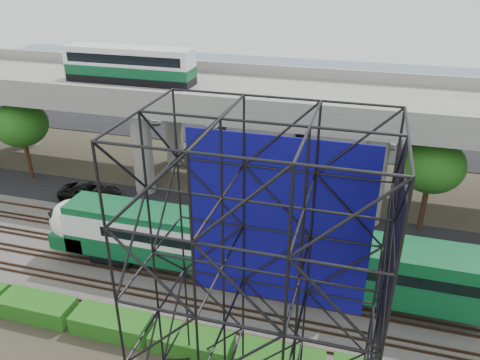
% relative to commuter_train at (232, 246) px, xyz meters
% --- Properties ---
extents(ground, '(140.00, 140.00, 0.00)m').
position_rel_commuter_train_xyz_m(ground, '(-1.49, -2.00, -2.88)').
color(ground, '#474233').
rests_on(ground, ground).
extents(ballast_bed, '(90.00, 12.00, 0.20)m').
position_rel_commuter_train_xyz_m(ballast_bed, '(-1.49, 0.00, -2.78)').
color(ballast_bed, slate).
rests_on(ballast_bed, ground).
extents(service_road, '(90.00, 5.00, 0.08)m').
position_rel_commuter_train_xyz_m(service_road, '(-1.49, 8.50, -2.84)').
color(service_road, black).
rests_on(service_road, ground).
extents(parking_lot, '(90.00, 18.00, 0.08)m').
position_rel_commuter_train_xyz_m(parking_lot, '(-1.49, 32.00, -2.84)').
color(parking_lot, black).
rests_on(parking_lot, ground).
extents(harbor_water, '(140.00, 40.00, 0.03)m').
position_rel_commuter_train_xyz_m(harbor_water, '(-1.49, 54.00, -2.87)').
color(harbor_water, slate).
rests_on(harbor_water, ground).
extents(rail_tracks, '(90.00, 9.52, 0.16)m').
position_rel_commuter_train_xyz_m(rail_tracks, '(-1.49, -0.00, -2.60)').
color(rail_tracks, '#472D1E').
rests_on(rail_tracks, ballast_bed).
extents(commuter_train, '(29.30, 3.06, 4.30)m').
position_rel_commuter_train_xyz_m(commuter_train, '(0.00, 0.00, 0.00)').
color(commuter_train, black).
rests_on(commuter_train, rail_tracks).
extents(overpass, '(80.00, 12.00, 12.40)m').
position_rel_commuter_train_xyz_m(overpass, '(-2.39, 14.00, 5.33)').
color(overpass, '#9E9B93').
rests_on(overpass, ground).
extents(scaffold_tower, '(9.36, 6.36, 15.00)m').
position_rel_commuter_train_xyz_m(scaffold_tower, '(4.17, -9.98, 4.59)').
color(scaffold_tower, black).
rests_on(scaffold_tower, ground).
extents(hedge_strip, '(34.60, 1.80, 1.20)m').
position_rel_commuter_train_xyz_m(hedge_strip, '(-0.48, -6.30, -2.32)').
color(hedge_strip, '#145112').
rests_on(hedge_strip, ground).
extents(trees, '(40.94, 16.94, 7.69)m').
position_rel_commuter_train_xyz_m(trees, '(-6.16, 14.17, 2.69)').
color(trees, '#382314').
rests_on(trees, ground).
extents(suv, '(5.63, 3.07, 1.50)m').
position_rel_commuter_train_xyz_m(suv, '(-15.45, 7.55, -2.05)').
color(suv, black).
rests_on(suv, service_road).
extents(parked_cars, '(36.96, 9.56, 1.30)m').
position_rel_commuter_train_xyz_m(parked_cars, '(-1.40, 31.47, -2.19)').
color(parked_cars, white).
rests_on(parked_cars, parking_lot).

